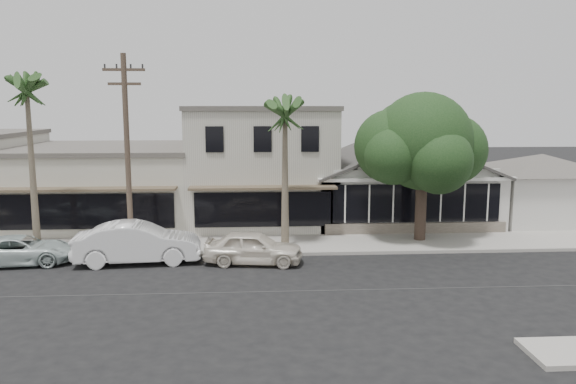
{
  "coord_description": "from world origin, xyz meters",
  "views": [
    {
      "loc": [
        -3.46,
        -19.81,
        6.79
      ],
      "look_at": [
        -1.87,
        6.0,
        2.78
      ],
      "focal_mm": 35.0,
      "sensor_mm": 36.0,
      "label": 1
    }
  ],
  "objects": [
    {
      "name": "palm_east",
      "position": [
        -2.0,
        6.1,
        6.45
      ],
      "size": [
        2.88,
        2.88,
        7.6
      ],
      "color": "#726651",
      "rests_on": "ground"
    },
    {
      "name": "sidewalk_north",
      "position": [
        -8.0,
        6.75,
        0.07
      ],
      "size": [
        90.0,
        3.5,
        0.15
      ],
      "primitive_type": "cube",
      "color": "#9E9991",
      "rests_on": "ground"
    },
    {
      "name": "car_2",
      "position": [
        -13.51,
        4.31,
        0.62
      ],
      "size": [
        4.66,
        2.57,
        1.23
      ],
      "primitive_type": "imported",
      "rotation": [
        0.0,
        0.0,
        1.69
      ],
      "color": "silver",
      "rests_on": "ground"
    },
    {
      "name": "car_1",
      "position": [
        -8.51,
        4.22,
        0.89
      ],
      "size": [
        5.53,
        2.34,
        1.77
      ],
      "primitive_type": "imported",
      "rotation": [
        0.0,
        0.0,
        1.66
      ],
      "color": "white",
      "rests_on": "ground"
    },
    {
      "name": "shade_tree",
      "position": [
        4.74,
        7.3,
        4.9
      ],
      "size": [
        6.71,
        6.06,
        7.44
      ],
      "rotation": [
        0.0,
        0.0,
        0.02
      ],
      "color": "#48352C",
      "rests_on": "ground"
    },
    {
      "name": "utility_pole",
      "position": [
        -9.0,
        5.2,
        4.79
      ],
      "size": [
        1.8,
        0.24,
        9.0
      ],
      "color": "brown",
      "rests_on": "ground"
    },
    {
      "name": "row_building_midnear",
      "position": [
        -12.0,
        13.5,
        2.1
      ],
      "size": [
        10.0,
        10.0,
        4.2
      ],
      "primitive_type": "cube",
      "color": "beige",
      "rests_on": "ground"
    },
    {
      "name": "palm_mid",
      "position": [
        -13.34,
        5.74,
        7.37
      ],
      "size": [
        2.64,
        2.64,
        8.55
      ],
      "color": "#726651",
      "rests_on": "ground"
    },
    {
      "name": "corner_shop",
      "position": [
        5.0,
        12.47,
        2.62
      ],
      "size": [
        10.4,
        8.6,
        5.1
      ],
      "color": "silver",
      "rests_on": "ground"
    },
    {
      "name": "ground",
      "position": [
        0.0,
        0.0,
        0.0
      ],
      "size": [
        140.0,
        140.0,
        0.0
      ],
      "primitive_type": "plane",
      "color": "black",
      "rests_on": "ground"
    },
    {
      "name": "side_cottage",
      "position": [
        13.2,
        11.5,
        1.5
      ],
      "size": [
        6.0,
        6.0,
        3.0
      ],
      "primitive_type": "cube",
      "color": "silver",
      "rests_on": "ground"
    },
    {
      "name": "row_building_near",
      "position": [
        -3.0,
        13.5,
        3.25
      ],
      "size": [
        8.0,
        10.0,
        6.5
      ],
      "primitive_type": "cube",
      "color": "beige",
      "rests_on": "ground"
    },
    {
      "name": "car_0",
      "position": [
        -3.51,
        3.75,
        0.72
      ],
      "size": [
        4.41,
        2.24,
        1.44
      ],
      "primitive_type": "imported",
      "rotation": [
        0.0,
        0.0,
        1.44
      ],
      "color": "silver",
      "rests_on": "ground"
    }
  ]
}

